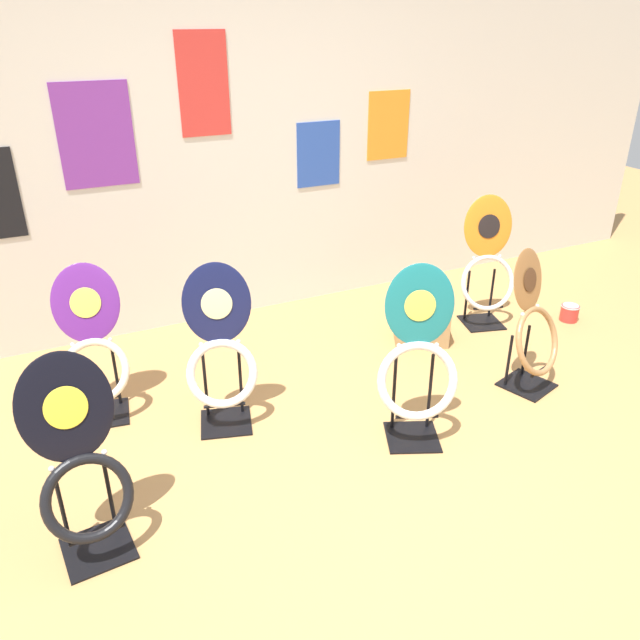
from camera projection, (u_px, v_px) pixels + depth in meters
The scene contains 10 objects.
ground_plane at pixel (416, 511), 2.90m from camera, with size 14.00×14.00×0.00m, color #B7844C.
wall_back at pixel (230, 139), 4.30m from camera, with size 8.00×0.07×2.60m.
toilet_seat_display_teal_sax at pixel (417, 366), 3.20m from camera, with size 0.45×0.37×0.98m.
toilet_seat_display_navy_moon at pixel (221, 357), 3.34m from camera, with size 0.42×0.35×0.93m.
toilet_seat_display_woodgrain at pixel (534, 329), 3.71m from camera, with size 0.46×0.37×0.87m.
toilet_seat_display_orange_sun at pixel (487, 263), 4.48m from camera, with size 0.44×0.35×0.95m.
toilet_seat_display_purple_note at pixel (93, 351), 3.44m from camera, with size 0.41×0.42×0.86m.
toilet_seat_display_jazz_black at pixel (81, 469), 2.53m from camera, with size 0.40×0.37×0.89m.
paint_can at pixel (570, 312), 4.68m from camera, with size 0.14×0.14×0.13m.
storage_box at pixel (421, 320), 4.39m from camera, with size 0.47×0.46×0.29m.
Camera 1 is at (-1.37, -1.79, 2.07)m, focal length 35.00 mm.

